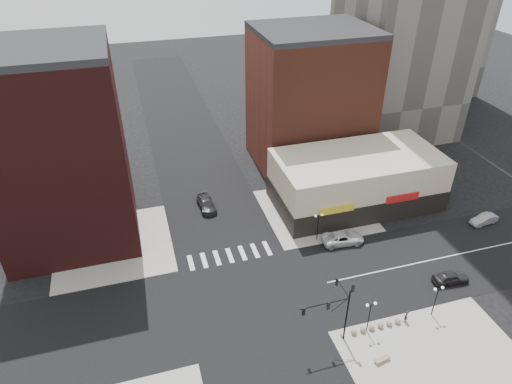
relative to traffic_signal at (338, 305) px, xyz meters
name	(u,v)px	position (x,y,z in m)	size (l,w,h in m)	color
ground	(247,300)	(-7.24, 7.83, -4.96)	(240.00, 240.00, 0.00)	black
road_ew	(247,300)	(-7.24, 7.83, -4.95)	(200.00, 14.00, 0.02)	black
road_ns	(247,300)	(-7.24, 7.83, -4.95)	(14.00, 200.00, 0.02)	black
sidewalk_nw	(114,245)	(-21.74, 22.33, -4.90)	(15.00, 15.00, 0.12)	gray
sidewalk_ne	(315,210)	(7.26, 22.33, -4.90)	(15.00, 15.00, 0.12)	gray
sidewalk_se	(441,366)	(8.76, -6.17, -4.90)	(18.00, 14.00, 0.12)	gray
building_nw	(58,154)	(-26.24, 26.33, 7.54)	(16.00, 15.00, 25.00)	#381211
building_ne_midrise	(310,101)	(11.76, 37.33, 6.04)	(18.00, 15.00, 22.00)	brown
building_ne_row	(356,184)	(13.76, 22.83, -1.66)	(24.20, 12.20, 8.00)	beige
traffic_signal	(338,305)	(0.00, 0.00, 0.00)	(5.59, 3.09, 7.77)	black
street_lamp_se_a	(370,310)	(3.76, -0.17, -1.67)	(1.22, 0.32, 4.16)	black
street_lamp_se_b	(437,294)	(11.76, -0.17, -1.67)	(1.22, 0.32, 4.16)	black
street_lamp_ne	(318,220)	(4.76, 15.83, -1.67)	(1.22, 0.32, 4.16)	black
bollard_row	(376,326)	(4.89, -0.17, -4.53)	(5.87, 0.62, 0.62)	gray
white_suv	(343,238)	(7.86, 14.33, -4.18)	(2.60, 5.64, 1.57)	silver
dark_sedan_east	(451,277)	(17.02, 3.76, -4.21)	(1.76, 4.39, 1.49)	black
silver_sedan	(484,219)	(29.07, 12.64, -4.28)	(1.44, 4.13, 1.36)	#97979C
dark_sedan_north	(206,204)	(-8.13, 27.55, -4.19)	(2.17, 5.35, 1.55)	black
pedestrian	(406,316)	(8.43, -0.17, -4.09)	(0.55, 0.36, 1.50)	black
stone_bench	(382,360)	(3.42, -4.04, -4.63)	(1.78, 0.81, 0.40)	#8C7160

